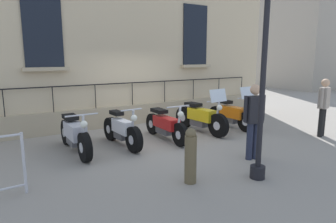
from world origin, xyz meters
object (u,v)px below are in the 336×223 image
at_px(motorcycle_yellow, 201,118).
at_px(pedestrian_walking, 254,118).
at_px(motorcycle_red, 166,125).
at_px(motorcycle_orange, 232,115).
at_px(motorcycle_white, 122,131).
at_px(bollard, 191,156).
at_px(motorcycle_silver, 75,135).
at_px(pedestrian_standing, 324,104).
at_px(lamppost, 265,51).

height_order(motorcycle_yellow, pedestrian_walking, pedestrian_walking).
relative_size(motorcycle_red, pedestrian_walking, 1.23).
xyz_separation_m(motorcycle_orange, pedestrian_walking, (2.40, -1.65, 0.51)).
bearing_deg(motorcycle_red, motorcycle_white, -94.93).
height_order(motorcycle_yellow, bollard, motorcycle_yellow).
bearing_deg(motorcycle_white, motorcycle_red, 85.07).
distance_m(motorcycle_silver, motorcycle_orange, 4.89).
bearing_deg(pedestrian_walking, motorcycle_orange, 145.55).
distance_m(pedestrian_standing, pedestrian_walking, 3.17).
distance_m(motorcycle_white, motorcycle_yellow, 2.55).
distance_m(motorcycle_silver, motorcycle_red, 2.39).
relative_size(motorcycle_orange, lamppost, 0.51).
distance_m(bollard, pedestrian_standing, 5.12).
height_order(motorcycle_red, pedestrian_walking, pedestrian_walking).
xyz_separation_m(motorcycle_red, pedestrian_standing, (2.00, 4.01, 0.52)).
bearing_deg(motorcycle_orange, pedestrian_standing, 36.00).
relative_size(motorcycle_red, motorcycle_yellow, 0.96).
height_order(lamppost, bollard, lamppost).
distance_m(motorcycle_silver, motorcycle_white, 1.16).
bearing_deg(pedestrian_standing, motorcycle_white, -111.91).
xyz_separation_m(motorcycle_yellow, pedestrian_standing, (2.14, 2.69, 0.47)).
bearing_deg(motorcycle_silver, bollard, 25.14).
height_order(motorcycle_white, lamppost, lamppost).
distance_m(lamppost, pedestrian_walking, 1.76).
xyz_separation_m(motorcycle_red, lamppost, (3.13, 0.14, 1.93)).
height_order(motorcycle_white, bollard, motorcycle_white).
bearing_deg(bollard, motorcycle_red, 158.11).
bearing_deg(pedestrian_standing, pedestrian_walking, -84.09).
xyz_separation_m(motorcycle_yellow, pedestrian_walking, (2.47, -0.47, 0.49)).
bearing_deg(motorcycle_red, lamppost, 2.55).
bearing_deg(motorcycle_silver, pedestrian_walking, 52.00).
bearing_deg(motorcycle_red, motorcycle_yellow, 96.09).
relative_size(motorcycle_silver, motorcycle_white, 1.13).
bearing_deg(motorcycle_orange, motorcycle_red, -88.31).
distance_m(motorcycle_yellow, bollard, 3.65).
bearing_deg(bollard, motorcycle_silver, -154.86).
distance_m(motorcycle_orange, lamppost, 4.41).
bearing_deg(motorcycle_yellow, motorcycle_red, -83.91).
distance_m(motorcycle_white, pedestrian_standing, 5.67).
xyz_separation_m(motorcycle_white, lamppost, (3.24, 1.37, 1.95)).
bearing_deg(motorcycle_white, lamppost, 22.98).
height_order(lamppost, pedestrian_walking, lamppost).
bearing_deg(pedestrian_walking, motorcycle_silver, -128.00).
bearing_deg(motorcycle_silver, motorcycle_yellow, 89.07).
height_order(bollard, pedestrian_standing, pedestrian_standing).
relative_size(motorcycle_orange, pedestrian_walking, 1.15).
relative_size(motorcycle_silver, motorcycle_red, 1.06).
relative_size(lamppost, bollard, 3.65).
bearing_deg(motorcycle_white, pedestrian_walking, 40.57).
distance_m(motorcycle_white, motorcycle_red, 1.24).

